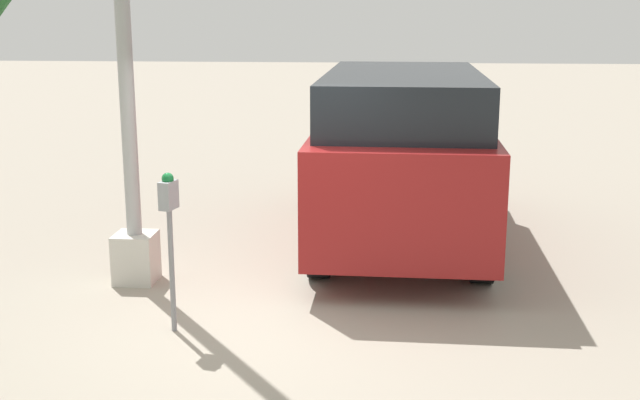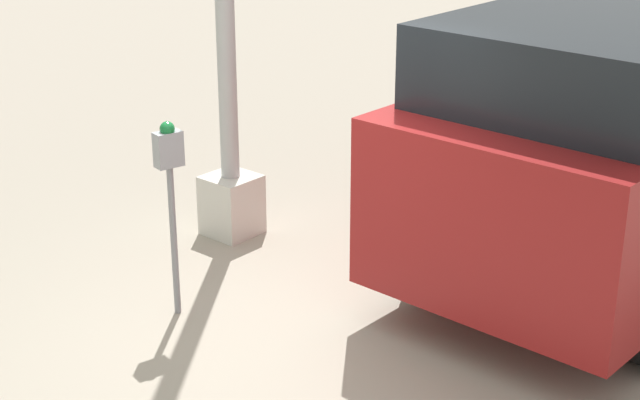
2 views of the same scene
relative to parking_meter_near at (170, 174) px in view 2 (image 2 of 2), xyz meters
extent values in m
plane|color=gray|center=(-0.02, -0.69, -1.12)|extent=(80.00, 80.00, 0.00)
cylinder|color=gray|center=(0.00, 0.00, -0.53)|extent=(0.05, 0.05, 1.18)
cube|color=gray|center=(0.00, 0.00, 0.19)|extent=(0.22, 0.15, 0.26)
sphere|color=#14662D|center=(0.00, 0.00, 0.34)|extent=(0.11, 0.11, 0.11)
cube|color=beige|center=(1.35, 0.78, -0.84)|extent=(0.44, 0.44, 0.55)
cylinder|color=black|center=(4.83, -1.29, -0.77)|extent=(0.70, 0.26, 0.69)
cylinder|color=black|center=(1.68, -1.24, -0.77)|extent=(0.70, 0.26, 0.69)
camera|label=1|loc=(-6.93, -1.96, 1.82)|focal=45.00mm
camera|label=2|loc=(-4.34, -5.17, 2.40)|focal=55.00mm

